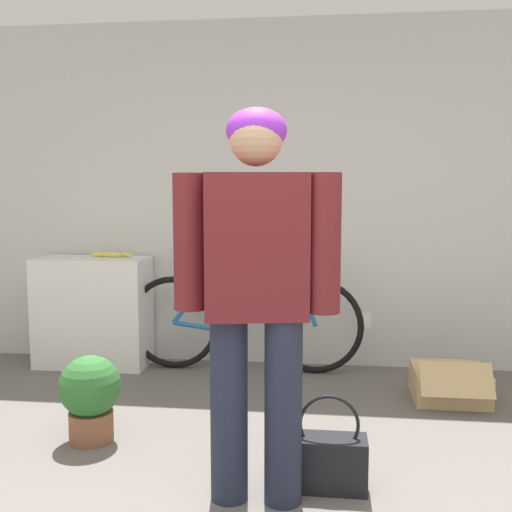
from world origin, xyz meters
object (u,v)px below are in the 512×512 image
Objects in this scene: banana at (112,255)px; cardboard_box at (449,384)px; potted_plant at (90,394)px; bicycle at (243,321)px; person at (256,280)px; handbag at (329,460)px.

banana reaches higher than cardboard_box.
banana is 0.73× the size of potted_plant.
person is at bearing -80.26° from bicycle.
banana reaches higher than bicycle.
handbag is at bearing -47.06° from banana.
potted_plant is at bearing -74.57° from banana.
cardboard_box is (1.40, -0.45, -0.27)m from bicycle.
person is 1.29m from potted_plant.
handbag is at bearing -121.56° from cardboard_box.
person is 4.93× the size of banana.
potted_plant reaches higher than cardboard_box.
person is at bearing -54.92° from banana.
potted_plant is (0.39, -1.41, -0.59)m from banana.
banana is 0.78× the size of handbag.
person is at bearing -157.14° from handbag.
bicycle is 1.49m from potted_plant.
person is at bearing -128.02° from cardboard_box.
person reaches higher than handbag.
bicycle reaches higher than cardboard_box.
banana is 1.58m from potted_plant.
handbag is (0.31, 0.13, -0.84)m from person.
banana is (-1.02, 0.07, 0.48)m from bicycle.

